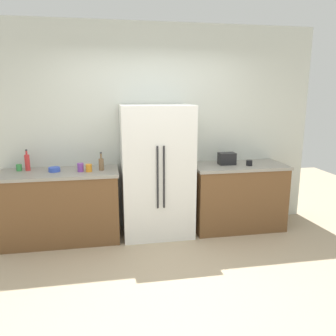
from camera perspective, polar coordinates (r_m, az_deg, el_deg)
ground_plane at (r=3.58m, az=1.04°, el=-19.25°), size 9.34×9.34×0.00m
kitchen_back_panel at (r=4.70m, az=-2.91°, el=6.74°), size 4.67×0.10×2.81m
counter_left at (r=4.55m, az=-17.88°, el=-6.25°), size 1.50×0.65×0.92m
counter_right at (r=4.84m, az=11.79°, el=-4.74°), size 1.29×0.65×0.92m
refrigerator at (r=4.42m, az=-1.91°, el=-0.61°), size 0.93×0.65×1.75m
toaster at (r=4.68m, az=10.05°, el=1.60°), size 0.23×0.15×0.16m
bottle_a at (r=4.34m, az=-11.36°, el=0.71°), size 0.07×0.07×0.23m
bottle_b at (r=4.60m, az=-22.97°, el=0.92°), size 0.06×0.06×0.27m
cup_a at (r=4.30m, az=-13.41°, el=0.01°), size 0.08×0.08×0.10m
cup_b at (r=4.68m, az=13.75°, el=0.85°), size 0.08×0.08×0.07m
cup_c at (r=4.64m, az=-24.16°, el=0.07°), size 0.07×0.07×0.08m
cup_d at (r=4.34m, az=-14.76°, el=0.12°), size 0.08×0.08×0.11m
bowl_a at (r=4.43m, az=-18.91°, el=-0.23°), size 0.14×0.14×0.05m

